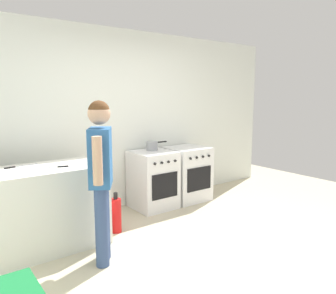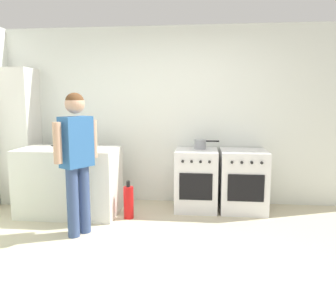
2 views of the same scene
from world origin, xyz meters
name	(u,v)px [view 1 (image 1 of 2)]	position (x,y,z in m)	size (l,w,h in m)	color
ground_plane	(209,254)	(0.00, 0.00, 0.00)	(8.00, 8.00, 0.00)	beige
back_wall	(119,120)	(0.00, 1.95, 1.30)	(6.00, 0.10, 2.60)	silver
counter_unit	(43,208)	(-1.35, 1.20, 0.45)	(1.30, 0.70, 0.90)	silver
oven_left	(153,180)	(0.35, 1.58, 0.43)	(0.58, 0.62, 0.85)	white
oven_right	(187,173)	(1.00, 1.58, 0.43)	(0.63, 0.62, 0.85)	white
pot	(152,146)	(0.40, 1.67, 0.92)	(0.36, 0.18, 0.13)	gray
knife_bread	(20,166)	(-1.51, 1.40, 0.90)	(0.35, 0.10, 0.01)	silver
knife_paring	(60,167)	(-1.17, 1.11, 0.91)	(0.20, 0.10, 0.01)	silver
person	(101,168)	(-0.97, 0.53, 0.96)	(0.35, 0.50, 1.62)	#384C7A
fire_extinguisher	(116,215)	(-0.52, 1.10, 0.22)	(0.13, 0.13, 0.50)	red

